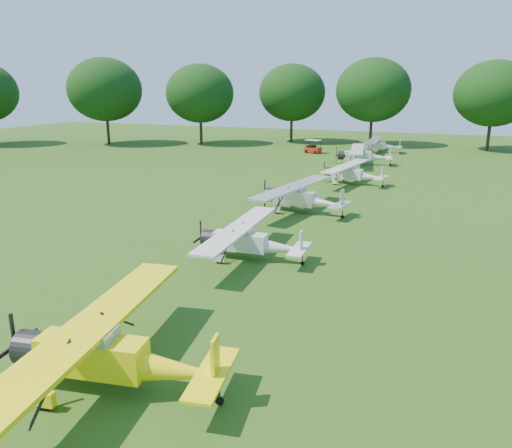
{
  "coord_description": "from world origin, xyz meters",
  "views": [
    {
      "loc": [
        10.25,
        -21.22,
        8.88
      ],
      "look_at": [
        0.28,
        3.66,
        1.4
      ],
      "focal_mm": 35.0,
      "sensor_mm": 36.0,
      "label": 1
    }
  ],
  "objects_px": {
    "aircraft_3": "(248,239)",
    "aircraft_4": "(301,196)",
    "aircraft_5": "(352,172)",
    "aircraft_7": "(378,144)",
    "aircraft_6": "(362,154)",
    "golf_cart": "(313,149)",
    "aircraft_2": "(108,352)"
  },
  "relations": [
    {
      "from": "aircraft_2",
      "to": "aircraft_4",
      "type": "distance_m",
      "value": 23.07
    },
    {
      "from": "aircraft_2",
      "to": "aircraft_5",
      "type": "distance_m",
      "value": 35.07
    },
    {
      "from": "aircraft_7",
      "to": "aircraft_5",
      "type": "bearing_deg",
      "value": -89.04
    },
    {
      "from": "aircraft_7",
      "to": "aircraft_2",
      "type": "bearing_deg",
      "value": -91.01
    },
    {
      "from": "aircraft_5",
      "to": "aircraft_2",
      "type": "bearing_deg",
      "value": -81.89
    },
    {
      "from": "aircraft_4",
      "to": "golf_cart",
      "type": "xyz_separation_m",
      "value": [
        -8.0,
        32.02,
        -0.6
      ]
    },
    {
      "from": "aircraft_2",
      "to": "golf_cart",
      "type": "relative_size",
      "value": 4.72
    },
    {
      "from": "aircraft_7",
      "to": "golf_cart",
      "type": "bearing_deg",
      "value": -156.58
    },
    {
      "from": "aircraft_3",
      "to": "aircraft_5",
      "type": "xyz_separation_m",
      "value": [
        0.91,
        22.7,
        0.01
      ]
    },
    {
      "from": "aircraft_2",
      "to": "golf_cart",
      "type": "height_order",
      "value": "aircraft_2"
    },
    {
      "from": "aircraft_6",
      "to": "aircraft_7",
      "type": "xyz_separation_m",
      "value": [
        0.03,
        11.71,
        -0.08
      ]
    },
    {
      "from": "golf_cart",
      "to": "aircraft_7",
      "type": "bearing_deg",
      "value": 41.99
    },
    {
      "from": "aircraft_6",
      "to": "aircraft_3",
      "type": "bearing_deg",
      "value": -98.37
    },
    {
      "from": "golf_cart",
      "to": "aircraft_4",
      "type": "bearing_deg",
      "value": -59.35
    },
    {
      "from": "aircraft_6",
      "to": "aircraft_7",
      "type": "relative_size",
      "value": 1.08
    },
    {
      "from": "aircraft_3",
      "to": "aircraft_4",
      "type": "distance_m",
      "value": 10.69
    },
    {
      "from": "aircraft_3",
      "to": "aircraft_7",
      "type": "height_order",
      "value": "aircraft_7"
    },
    {
      "from": "aircraft_3",
      "to": "aircraft_4",
      "type": "height_order",
      "value": "aircraft_4"
    },
    {
      "from": "aircraft_5",
      "to": "aircraft_6",
      "type": "xyz_separation_m",
      "value": [
        -1.24,
        12.12,
        0.09
      ]
    },
    {
      "from": "aircraft_2",
      "to": "aircraft_4",
      "type": "xyz_separation_m",
      "value": [
        -1.04,
        23.05,
        -0.07
      ]
    },
    {
      "from": "aircraft_2",
      "to": "aircraft_5",
      "type": "bearing_deg",
      "value": 80.32
    },
    {
      "from": "aircraft_7",
      "to": "golf_cart",
      "type": "xyz_separation_m",
      "value": [
        -8.08,
        -3.83,
        -0.51
      ]
    },
    {
      "from": "aircraft_2",
      "to": "golf_cart",
      "type": "xyz_separation_m",
      "value": [
        -9.05,
        55.06,
        -0.68
      ]
    },
    {
      "from": "aircraft_5",
      "to": "aircraft_7",
      "type": "distance_m",
      "value": 23.86
    },
    {
      "from": "aircraft_4",
      "to": "aircraft_6",
      "type": "bearing_deg",
      "value": 99.29
    },
    {
      "from": "aircraft_3",
      "to": "aircraft_6",
      "type": "height_order",
      "value": "aircraft_6"
    },
    {
      "from": "aircraft_3",
      "to": "aircraft_5",
      "type": "bearing_deg",
      "value": 84.42
    },
    {
      "from": "aircraft_7",
      "to": "golf_cart",
      "type": "relative_size",
      "value": 4.07
    },
    {
      "from": "aircraft_3",
      "to": "aircraft_4",
      "type": "xyz_separation_m",
      "value": [
        -0.38,
        10.68,
        0.11
      ]
    },
    {
      "from": "aircraft_2",
      "to": "aircraft_3",
      "type": "xyz_separation_m",
      "value": [
        -0.66,
        12.36,
        -0.18
      ]
    },
    {
      "from": "aircraft_2",
      "to": "aircraft_7",
      "type": "xyz_separation_m",
      "value": [
        -0.97,
        58.89,
        -0.17
      ]
    },
    {
      "from": "aircraft_5",
      "to": "aircraft_4",
      "type": "bearing_deg",
      "value": -87.6
    }
  ]
}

